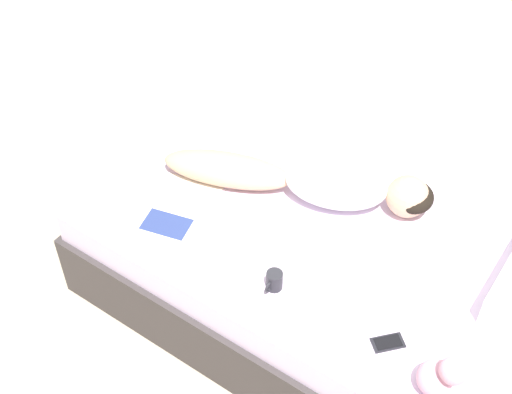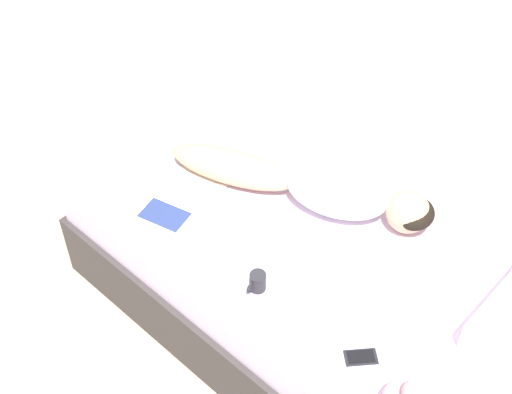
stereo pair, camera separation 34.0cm
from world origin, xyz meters
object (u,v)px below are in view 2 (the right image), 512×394
object	(u,v)px
person	(318,187)
coffee_mug	(257,282)
cell_phone	(361,357)
open_magazine	(176,202)

from	to	relation	value
person	coffee_mug	bearing A→B (deg)	-6.33
coffee_mug	person	bearing A→B (deg)	-165.91
coffee_mug	cell_phone	world-z (taller)	coffee_mug
person	coffee_mug	distance (m)	0.60
cell_phone	open_magazine	bearing A→B (deg)	-142.42
person	open_magazine	distance (m)	0.69
open_magazine	coffee_mug	world-z (taller)	coffee_mug
open_magazine	coffee_mug	xyz separation A→B (m)	(0.12, 0.64, 0.04)
open_magazine	cell_phone	size ratio (longest dim) A/B	3.42
person	coffee_mug	size ratio (longest dim) A/B	12.44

